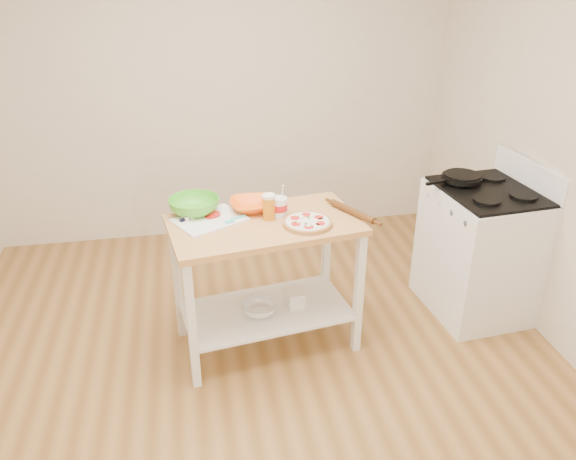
% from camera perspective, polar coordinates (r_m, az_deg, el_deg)
% --- Properties ---
extents(room_shell, '(4.04, 4.54, 2.74)m').
position_cam_1_polar(room_shell, '(2.80, -3.52, 4.80)').
color(room_shell, olive).
rests_on(room_shell, ground).
extents(prep_island, '(1.23, 0.79, 0.90)m').
position_cam_1_polar(prep_island, '(3.54, -2.31, -2.87)').
color(prep_island, tan).
rests_on(prep_island, ground).
extents(gas_stove, '(0.69, 0.79, 1.11)m').
position_cam_1_polar(gas_stove, '(4.22, 18.88, -1.97)').
color(gas_stove, white).
rests_on(gas_stove, ground).
extents(skillet, '(0.43, 0.28, 0.03)m').
position_cam_1_polar(skillet, '(4.08, 17.19, 5.10)').
color(skillet, black).
rests_on(skillet, gas_stove).
extents(pizza, '(0.30, 0.30, 0.05)m').
position_cam_1_polar(pizza, '(3.38, 1.99, 0.77)').
color(pizza, tan).
rests_on(pizza, prep_island).
extents(cutting_board, '(0.49, 0.45, 0.04)m').
position_cam_1_polar(cutting_board, '(3.47, -8.03, 1.08)').
color(cutting_board, white).
rests_on(cutting_board, prep_island).
extents(spatula, '(0.14, 0.10, 0.01)m').
position_cam_1_polar(spatula, '(3.43, -5.47, 1.10)').
color(spatula, '#3ECFCB').
rests_on(spatula, cutting_board).
extents(knife, '(0.22, 0.19, 0.01)m').
position_cam_1_polar(knife, '(3.51, -9.66, 1.41)').
color(knife, silver).
rests_on(knife, cutting_board).
extents(orange_bowl, '(0.28, 0.28, 0.07)m').
position_cam_1_polar(orange_bowl, '(3.58, -3.76, 2.52)').
color(orange_bowl, orange).
rests_on(orange_bowl, prep_island).
extents(green_bowl, '(0.39, 0.39, 0.10)m').
position_cam_1_polar(green_bowl, '(3.57, -9.50, 2.42)').
color(green_bowl, green).
rests_on(green_bowl, prep_island).
extents(beer_pint, '(0.08, 0.08, 0.16)m').
position_cam_1_polar(beer_pint, '(3.43, -1.97, 2.38)').
color(beer_pint, orange).
rests_on(beer_pint, prep_island).
extents(yogurt_tub, '(0.10, 0.10, 0.21)m').
position_cam_1_polar(yogurt_tub, '(3.48, -0.90, 2.38)').
color(yogurt_tub, white).
rests_on(yogurt_tub, prep_island).
extents(rolling_pin, '(0.21, 0.35, 0.04)m').
position_cam_1_polar(rolling_pin, '(3.53, 6.58, 1.85)').
color(rolling_pin, '#563013').
rests_on(rolling_pin, prep_island).
extents(shelf_glass_bowl, '(0.30, 0.30, 0.07)m').
position_cam_1_polar(shelf_glass_bowl, '(3.69, -2.92, -7.99)').
color(shelf_glass_bowl, silver).
rests_on(shelf_glass_bowl, prep_island).
extents(shelf_bin, '(0.12, 0.12, 0.11)m').
position_cam_1_polar(shelf_bin, '(3.74, 0.72, -7.05)').
color(shelf_bin, white).
rests_on(shelf_bin, prep_island).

